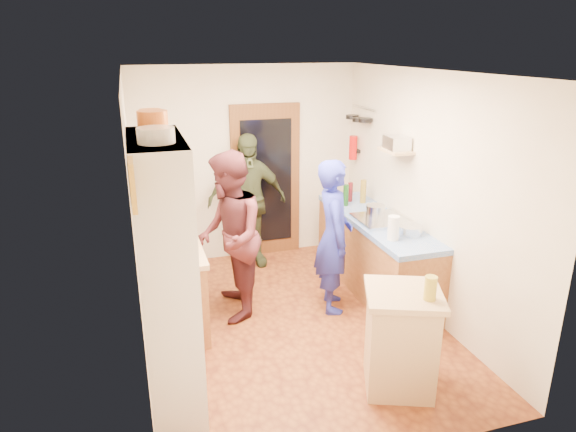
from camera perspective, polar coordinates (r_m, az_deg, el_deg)
name	(u,v)px	position (r m, az deg, el deg)	size (l,w,h in m)	color
floor	(291,323)	(5.63, 0.39, -11.82)	(3.00, 4.00, 0.02)	brown
ceiling	(292,70)	(4.86, 0.46, 15.87)	(3.00, 4.00, 0.02)	silver
wall_back	(247,164)	(6.97, -4.58, 5.78)	(3.00, 0.02, 2.60)	silver
wall_front	(386,298)	(3.37, 10.87, -8.97)	(3.00, 0.02, 2.60)	silver
wall_left	(134,222)	(4.88, -16.75, -0.64)	(0.02, 4.00, 2.60)	silver
wall_right	(425,195)	(5.71, 15.03, 2.30)	(0.02, 4.00, 2.60)	silver
door_frame	(266,181)	(7.05, -2.47, 3.87)	(0.95, 0.06, 2.10)	brown
door_glass	(267,182)	(7.02, -2.40, 3.80)	(0.70, 0.02, 1.70)	black
hutch_body	(166,275)	(4.21, -13.40, -6.39)	(0.40, 1.20, 2.20)	white
hutch_top_shelf	(155,140)	(3.89, -14.59, 8.20)	(0.40, 1.14, 0.04)	white
plate_stack	(156,135)	(3.64, -14.47, 8.69)	(0.26, 0.26, 0.11)	white
orange_pot_a	(153,123)	(3.96, -14.80, 9.97)	(0.22, 0.22, 0.18)	orange
orange_pot_b	(151,119)	(4.27, -15.01, 10.37)	(0.17, 0.17, 0.15)	orange
left_counter_base	(171,283)	(5.63, -12.85, -7.31)	(0.60, 1.40, 0.85)	#A1683A
left_counter_top	(168,244)	(5.45, -13.18, -3.05)	(0.64, 1.44, 0.05)	#D3B37D
toaster	(177,252)	(4.95, -12.23, -3.93)	(0.21, 0.14, 0.16)	white
kettle	(163,238)	(5.28, -13.70, -2.40)	(0.17, 0.17, 0.20)	white
orange_bowl	(174,233)	(5.57, -12.53, -1.82)	(0.18, 0.18, 0.08)	orange
chopping_board	(165,223)	(5.99, -13.46, -0.71)	(0.30, 0.22, 0.03)	#D3B37D
right_counter_base	(374,256)	(6.27, 9.56, -4.40)	(0.60, 2.20, 0.84)	#A1683A
right_counter_top	(376,221)	(6.11, 9.78, -0.51)	(0.62, 2.22, 0.06)	#0345BD
hob	(381,220)	(5.99, 10.32, -0.42)	(0.55, 0.58, 0.04)	silver
pot_on_hob	(375,211)	(5.99, 9.68, 0.55)	(0.22, 0.22, 0.14)	silver
bottle_a	(346,195)	(6.48, 6.44, 2.32)	(0.07, 0.07, 0.27)	#143F14
bottle_b	(350,192)	(6.68, 6.94, 2.67)	(0.06, 0.06, 0.25)	#591419
bottle_c	(363,191)	(6.63, 8.35, 2.73)	(0.08, 0.08, 0.30)	olive
paper_towel	(393,228)	(5.42, 11.63, -1.32)	(0.12, 0.12, 0.26)	white
mixing_bowl	(410,230)	(5.64, 13.42, -1.53)	(0.26, 0.26, 0.10)	silver
island_base	(400,342)	(4.59, 12.37, -13.55)	(0.55, 0.55, 0.86)	#D3B37D
island_top	(404,294)	(4.37, 12.78, -8.49)	(0.62, 0.62, 0.05)	#D3B37D
cutting_board	(397,290)	(4.41, 12.05, -8.08)	(0.35, 0.28, 0.02)	white
oil_jar	(430,288)	(4.24, 15.54, -7.73)	(0.10, 0.10, 0.20)	#AD9E2D
pan_rail	(364,108)	(6.86, 8.43, 11.79)	(0.02, 0.02, 0.65)	silver
pan_hang_a	(365,120)	(6.69, 8.55, 10.49)	(0.18, 0.18, 0.05)	black
pan_hang_b	(358,120)	(6.88, 7.82, 10.57)	(0.16, 0.16, 0.05)	black
pan_hang_c	(352,117)	(7.05, 7.14, 10.88)	(0.17, 0.17, 0.05)	black
wall_shelf	(396,151)	(5.93, 11.92, 7.10)	(0.26, 0.42, 0.03)	#D3B37D
radio	(397,143)	(5.91, 11.97, 7.96)	(0.22, 0.30, 0.15)	silver
ext_bracket	(357,151)	(7.11, 7.67, 7.16)	(0.06, 0.10, 0.04)	black
fire_extinguisher	(353,148)	(7.08, 7.25, 7.54)	(0.11, 0.11, 0.32)	red
picture_frame	(133,185)	(3.18, -16.88, 3.35)	(0.03, 0.25, 0.30)	gold
person_hob	(337,237)	(5.58, 5.47, -2.36)	(0.62, 0.41, 1.70)	#252DA8
person_left	(232,235)	(5.48, -6.24, -2.15)	(0.88, 0.69, 1.82)	#4E2025
person_back	(248,201)	(6.72, -4.45, 1.68)	(1.04, 0.43, 1.78)	#384227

